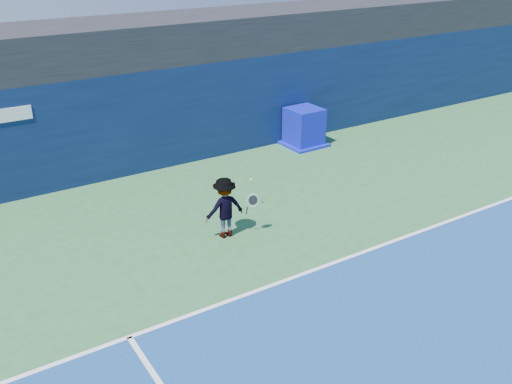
% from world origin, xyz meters
% --- Properties ---
extents(ground, '(80.00, 80.00, 0.00)m').
position_xyz_m(ground, '(0.00, 0.00, 0.00)').
color(ground, '#2E6737').
rests_on(ground, ground).
extents(baseline, '(24.00, 0.10, 0.01)m').
position_xyz_m(baseline, '(0.00, 3.00, 0.01)').
color(baseline, white).
rests_on(baseline, ground).
extents(stadium_band, '(36.00, 3.00, 1.20)m').
position_xyz_m(stadium_band, '(0.00, 11.50, 3.60)').
color(stadium_band, black).
rests_on(stadium_band, back_wall_assembly).
extents(back_wall_assembly, '(36.00, 1.03, 3.00)m').
position_xyz_m(back_wall_assembly, '(-0.00, 10.50, 1.50)').
color(back_wall_assembly, '#0A193B').
rests_on(back_wall_assembly, ground).
extents(equipment_cart, '(1.35, 1.35, 1.26)m').
position_xyz_m(equipment_cart, '(3.62, 9.43, 0.58)').
color(equipment_cart, '#0C11AA').
rests_on(equipment_cart, ground).
extents(tennis_player, '(1.22, 0.67, 1.48)m').
position_xyz_m(tennis_player, '(-1.72, 5.33, 0.74)').
color(tennis_player, silver).
rests_on(tennis_player, ground).
extents(tennis_ball, '(0.07, 0.07, 0.07)m').
position_xyz_m(tennis_ball, '(-0.44, 6.25, 0.81)').
color(tennis_ball, '#D2E419').
rests_on(tennis_ball, ground).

